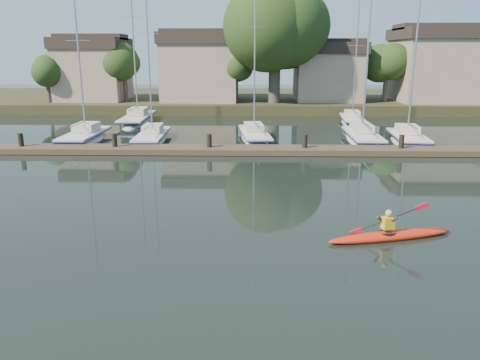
{
  "coord_description": "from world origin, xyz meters",
  "views": [
    {
      "loc": [
        -0.33,
        -14.94,
        6.11
      ],
      "look_at": [
        -0.78,
        3.09,
        1.2
      ],
      "focal_mm": 35.0,
      "sensor_mm": 36.0,
      "label": 1
    }
  ],
  "objects_px": {
    "kayak": "(390,234)",
    "sailboat_4": "(407,145)",
    "sailboat_1": "(152,143)",
    "sailboat_7": "(352,125)",
    "dock": "(257,150)",
    "sailboat_3": "(362,144)",
    "sailboat_5": "(138,125)",
    "sailboat_0": "(86,144)",
    "sailboat_2": "(254,141)"
  },
  "relations": [
    {
      "from": "sailboat_2",
      "to": "sailboat_7",
      "type": "distance_m",
      "value": 12.1
    },
    {
      "from": "sailboat_1",
      "to": "sailboat_5",
      "type": "distance_m",
      "value": 9.61
    },
    {
      "from": "kayak",
      "to": "sailboat_4",
      "type": "relative_size",
      "value": 0.39
    },
    {
      "from": "sailboat_2",
      "to": "sailboat_4",
      "type": "distance_m",
      "value": 10.84
    },
    {
      "from": "sailboat_0",
      "to": "sailboat_7",
      "type": "bearing_deg",
      "value": 24.12
    },
    {
      "from": "sailboat_0",
      "to": "sailboat_3",
      "type": "xyz_separation_m",
      "value": [
        19.88,
        0.33,
        0.01
      ]
    },
    {
      "from": "dock",
      "to": "sailboat_7",
      "type": "relative_size",
      "value": 2.9
    },
    {
      "from": "sailboat_3",
      "to": "sailboat_7",
      "type": "xyz_separation_m",
      "value": [
        1.14,
        9.02,
        0.02
      ]
    },
    {
      "from": "dock",
      "to": "sailboat_0",
      "type": "xyz_separation_m",
      "value": [
        -12.3,
        3.93,
        -0.4
      ]
    },
    {
      "from": "dock",
      "to": "sailboat_5",
      "type": "height_order",
      "value": "sailboat_5"
    },
    {
      "from": "dock",
      "to": "sailboat_4",
      "type": "xyz_separation_m",
      "value": [
        10.64,
        3.79,
        -0.4
      ]
    },
    {
      "from": "kayak",
      "to": "sailboat_7",
      "type": "height_order",
      "value": "sailboat_7"
    },
    {
      "from": "sailboat_2",
      "to": "sailboat_5",
      "type": "height_order",
      "value": "sailboat_5"
    },
    {
      "from": "sailboat_2",
      "to": "sailboat_4",
      "type": "bearing_deg",
      "value": -12.7
    },
    {
      "from": "kayak",
      "to": "dock",
      "type": "relative_size",
      "value": 0.13
    },
    {
      "from": "sailboat_2",
      "to": "kayak",
      "type": "bearing_deg",
      "value": -82.75
    },
    {
      "from": "sailboat_7",
      "to": "sailboat_3",
      "type": "bearing_deg",
      "value": -91.78
    },
    {
      "from": "kayak",
      "to": "sailboat_5",
      "type": "relative_size",
      "value": 0.29
    },
    {
      "from": "dock",
      "to": "sailboat_4",
      "type": "relative_size",
      "value": 2.87
    },
    {
      "from": "sailboat_1",
      "to": "sailboat_4",
      "type": "xyz_separation_m",
      "value": [
        18.13,
        -0.3,
        -0.02
      ]
    },
    {
      "from": "sailboat_3",
      "to": "sailboat_2",
      "type": "bearing_deg",
      "value": 175.96
    },
    {
      "from": "sailboat_1",
      "to": "sailboat_5",
      "type": "xyz_separation_m",
      "value": [
        -3.23,
        9.05,
        -0.02
      ]
    },
    {
      "from": "dock",
      "to": "sailboat_4",
      "type": "distance_m",
      "value": 11.3
    },
    {
      "from": "kayak",
      "to": "sailboat_5",
      "type": "height_order",
      "value": "sailboat_5"
    },
    {
      "from": "sailboat_1",
      "to": "sailboat_7",
      "type": "relative_size",
      "value": 1.09
    },
    {
      "from": "sailboat_2",
      "to": "sailboat_5",
      "type": "xyz_separation_m",
      "value": [
        -10.58,
        8.11,
        -0.03
      ]
    },
    {
      "from": "kayak",
      "to": "sailboat_7",
      "type": "bearing_deg",
      "value": 66.0
    },
    {
      "from": "dock",
      "to": "sailboat_5",
      "type": "xyz_separation_m",
      "value": [
        -10.71,
        13.14,
        -0.4
      ]
    },
    {
      "from": "sailboat_4",
      "to": "sailboat_7",
      "type": "height_order",
      "value": "sailboat_4"
    },
    {
      "from": "sailboat_0",
      "to": "sailboat_2",
      "type": "distance_m",
      "value": 12.22
    },
    {
      "from": "sailboat_1",
      "to": "sailboat_2",
      "type": "height_order",
      "value": "sailboat_2"
    },
    {
      "from": "dock",
      "to": "sailboat_0",
      "type": "height_order",
      "value": "sailboat_0"
    },
    {
      "from": "sailboat_3",
      "to": "sailboat_7",
      "type": "height_order",
      "value": "sailboat_3"
    },
    {
      "from": "sailboat_0",
      "to": "sailboat_1",
      "type": "bearing_deg",
      "value": 2.05
    },
    {
      "from": "sailboat_1",
      "to": "sailboat_3",
      "type": "xyz_separation_m",
      "value": [
        15.07,
        0.17,
        -0.02
      ]
    },
    {
      "from": "sailboat_2",
      "to": "sailboat_3",
      "type": "height_order",
      "value": "sailboat_2"
    },
    {
      "from": "sailboat_2",
      "to": "sailboat_3",
      "type": "distance_m",
      "value": 7.75
    },
    {
      "from": "dock",
      "to": "sailboat_2",
      "type": "relative_size",
      "value": 2.51
    },
    {
      "from": "sailboat_3",
      "to": "sailboat_5",
      "type": "xyz_separation_m",
      "value": [
        -18.29,
        8.88,
        -0.01
      ]
    },
    {
      "from": "sailboat_0",
      "to": "sailboat_7",
      "type": "relative_size",
      "value": 1.04
    },
    {
      "from": "dock",
      "to": "sailboat_4",
      "type": "bearing_deg",
      "value": 19.62
    },
    {
      "from": "kayak",
      "to": "sailboat_3",
      "type": "relative_size",
      "value": 0.36
    },
    {
      "from": "sailboat_2",
      "to": "sailboat_7",
      "type": "bearing_deg",
      "value": 36.86
    },
    {
      "from": "sailboat_0",
      "to": "sailboat_3",
      "type": "distance_m",
      "value": 19.88
    },
    {
      "from": "sailboat_7",
      "to": "dock",
      "type": "bearing_deg",
      "value": -117.87
    },
    {
      "from": "sailboat_0",
      "to": "sailboat_7",
      "type": "xyz_separation_m",
      "value": [
        21.02,
        9.35,
        0.02
      ]
    },
    {
      "from": "sailboat_0",
      "to": "sailboat_3",
      "type": "bearing_deg",
      "value": 1.08
    },
    {
      "from": "kayak",
      "to": "sailboat_4",
      "type": "height_order",
      "value": "sailboat_4"
    },
    {
      "from": "kayak",
      "to": "sailboat_0",
      "type": "distance_m",
      "value": 24.51
    },
    {
      "from": "dock",
      "to": "sailboat_3",
      "type": "relative_size",
      "value": 2.66
    }
  ]
}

